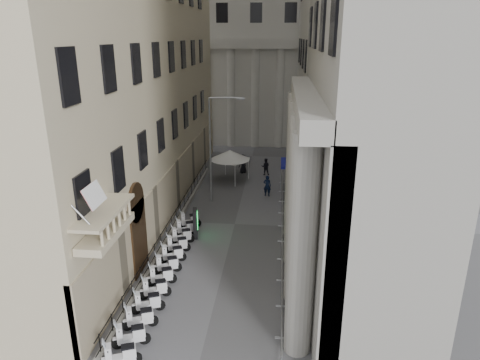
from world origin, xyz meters
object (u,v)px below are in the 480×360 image
(info_kiosk, at_px, (195,223))
(pedestrian_a, at_px, (267,186))
(security_tent, at_px, (226,153))
(street_lamp, at_px, (215,141))
(pedestrian_b, at_px, (265,167))

(info_kiosk, distance_m, pedestrian_a, 9.82)
(security_tent, distance_m, street_lamp, 6.85)
(street_lamp, relative_size, pedestrian_a, 4.71)
(security_tent, bearing_deg, street_lamp, -91.42)
(security_tent, height_order, street_lamp, street_lamp)
(pedestrian_a, bearing_deg, street_lamp, 31.74)
(security_tent, distance_m, pedestrian_a, 6.40)
(info_kiosk, relative_size, pedestrian_a, 1.09)
(security_tent, relative_size, pedestrian_a, 2.01)
(security_tent, height_order, pedestrian_b, security_tent)
(security_tent, height_order, info_kiosk, security_tent)
(security_tent, bearing_deg, pedestrian_a, -47.46)
(street_lamp, distance_m, info_kiosk, 8.13)
(street_lamp, distance_m, pedestrian_b, 9.78)
(info_kiosk, height_order, pedestrian_b, info_kiosk)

